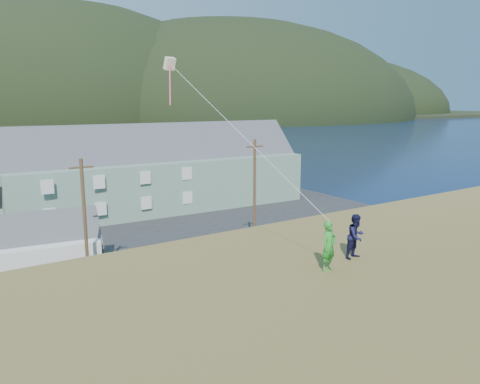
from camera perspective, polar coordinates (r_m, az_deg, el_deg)
name	(u,v)px	position (r m, az deg, el deg)	size (l,w,h in m)	color
ground	(114,293)	(34.23, -15.11, -11.82)	(900.00, 900.00, 0.00)	#0A1638
grass_strip	(124,303)	(32.46, -13.97, -12.97)	(110.00, 8.00, 0.10)	#4C3D19
waterfront_lot	(58,234)	(49.85, -21.35, -4.83)	(72.00, 36.00, 0.12)	#28282B
far_hills	(19,119)	(313.00, -25.34, 8.09)	(760.00, 265.00, 143.00)	black
lodge	(160,170)	(57.53, -9.67, 2.70)	(36.00, 11.47, 12.52)	slate
shed_white	(49,246)	(38.29, -22.27, -6.16)	(8.01, 5.84, 5.91)	silver
utility_poles	(93,224)	(33.91, -17.46, -3.73)	(28.85, 0.24, 9.81)	#47331E
kite_flyer_green	(329,246)	(16.84, 10.78, -6.50)	(0.65, 0.43, 1.79)	#258A28
kite_flyer_navy	(356,236)	(18.36, 13.97, -5.26)	(0.83, 0.65, 1.72)	#131335
kite_rig	(172,69)	(21.64, -8.30, 14.65)	(1.63, 4.47, 10.39)	beige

